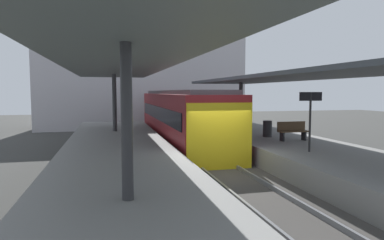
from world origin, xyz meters
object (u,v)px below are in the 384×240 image
platform_bench (292,130)px  litter_bin (267,129)px  platform_sign (310,108)px  commuter_train (180,117)px

platform_bench → litter_bin: (-0.54, 1.41, -0.06)m
platform_sign → commuter_train: bearing=109.3°
platform_bench → platform_sign: (-0.95, -2.81, 1.16)m
commuter_train → platform_sign: bearing=-70.7°
platform_sign → litter_bin: 4.41m
platform_bench → litter_bin: size_ratio=1.75×
litter_bin → platform_sign: bearing=-95.5°
platform_bench → platform_sign: size_ratio=0.63×
commuter_train → platform_sign: size_ratio=6.69×
platform_bench → platform_sign: platform_sign is taller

